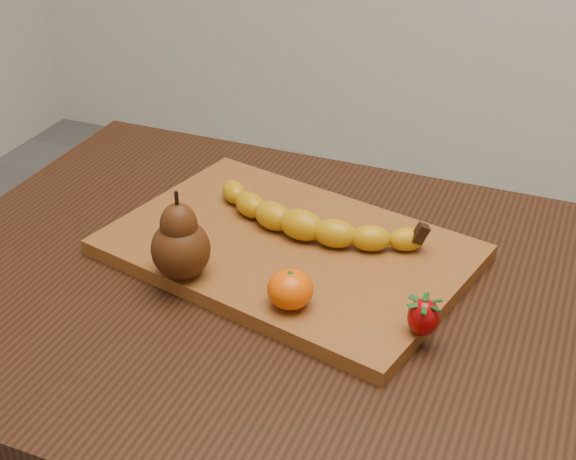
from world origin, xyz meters
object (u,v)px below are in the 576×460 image
at_px(cutting_board, 288,250).
at_px(mandarin, 290,289).
at_px(pear, 180,235).
at_px(table, 303,349).

distance_m(cutting_board, mandarin, 0.14).
bearing_deg(pear, table, 22.15).
height_order(pear, mandarin, pear).
distance_m(table, mandarin, 0.15).
bearing_deg(cutting_board, table, -39.95).
xyz_separation_m(cutting_board, mandarin, (0.05, -0.12, 0.03)).
height_order(table, mandarin, mandarin).
relative_size(table, mandarin, 18.70).
bearing_deg(cutting_board, pear, -116.23).
distance_m(pear, mandarin, 0.15).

